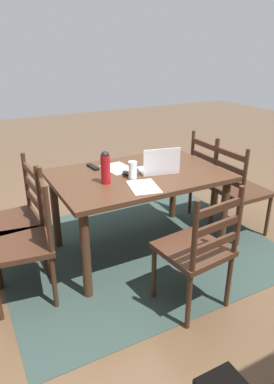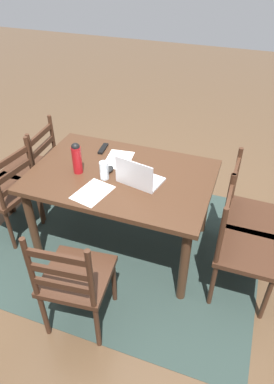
% 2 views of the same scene
% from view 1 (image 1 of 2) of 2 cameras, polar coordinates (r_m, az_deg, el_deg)
% --- Properties ---
extents(ground_plane, '(14.00, 14.00, 0.00)m').
position_cam_1_polar(ground_plane, '(3.28, 0.17, -9.33)').
color(ground_plane, brown).
extents(area_rug, '(2.42, 1.97, 0.01)m').
position_cam_1_polar(area_rug, '(3.28, 0.17, -9.28)').
color(area_rug, '#283833').
rests_on(area_rug, ground).
extents(dining_table, '(1.45, 0.96, 0.75)m').
position_cam_1_polar(dining_table, '(2.98, 0.19, 1.42)').
color(dining_table, '#422819').
rests_on(dining_table, ground).
extents(chair_right_near, '(0.46, 0.46, 0.95)m').
position_cam_1_polar(chair_right_near, '(2.95, -19.36, -4.35)').
color(chair_right_near, '#3D2316').
rests_on(chair_right_near, ground).
extents(chair_left_far, '(0.44, 0.44, 0.95)m').
position_cam_1_polar(chair_left_far, '(3.48, 16.62, 0.20)').
color(chair_left_far, '#3D2316').
rests_on(chair_left_far, ground).
extents(chair_right_far, '(0.50, 0.50, 0.95)m').
position_cam_1_polar(chair_right_far, '(2.61, -17.87, -7.96)').
color(chair_right_far, '#3D2316').
rests_on(chair_right_far, ground).
extents(chair_far_head, '(0.49, 0.49, 0.95)m').
position_cam_1_polar(chair_far_head, '(2.43, 9.89, -9.51)').
color(chair_far_head, '#3D2316').
rests_on(chair_far_head, ground).
extents(chair_left_near, '(0.45, 0.45, 0.95)m').
position_cam_1_polar(chair_left_near, '(3.74, 12.58, 2.25)').
color(chair_left_near, '#3D2316').
rests_on(chair_left_near, ground).
extents(laptop, '(0.36, 0.28, 0.23)m').
position_cam_1_polar(laptop, '(2.95, 3.72, 4.31)').
color(laptop, silver).
rests_on(laptop, dining_table).
extents(water_bottle, '(0.08, 0.08, 0.26)m').
position_cam_1_polar(water_bottle, '(2.69, -5.25, 4.17)').
color(water_bottle, '#A81419').
rests_on(water_bottle, dining_table).
extents(drinking_glass, '(0.07, 0.07, 0.15)m').
position_cam_1_polar(drinking_glass, '(2.80, -0.73, 3.64)').
color(drinking_glass, silver).
rests_on(drinking_glass, dining_table).
extents(computer_mouse, '(0.06, 0.10, 0.03)m').
position_cam_1_polar(computer_mouse, '(2.90, -1.78, 3.20)').
color(computer_mouse, black).
rests_on(computer_mouse, dining_table).
extents(tv_remote, '(0.06, 0.17, 0.02)m').
position_cam_1_polar(tv_remote, '(3.09, -7.33, 4.14)').
color(tv_remote, black).
rests_on(tv_remote, dining_table).
extents(paper_stack_left, '(0.24, 0.32, 0.00)m').
position_cam_1_polar(paper_stack_left, '(3.06, -3.19, 3.97)').
color(paper_stack_left, white).
rests_on(paper_stack_left, dining_table).
extents(paper_stack_right, '(0.27, 0.33, 0.00)m').
position_cam_1_polar(paper_stack_right, '(2.65, 1.13, 0.89)').
color(paper_stack_right, white).
rests_on(paper_stack_right, dining_table).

